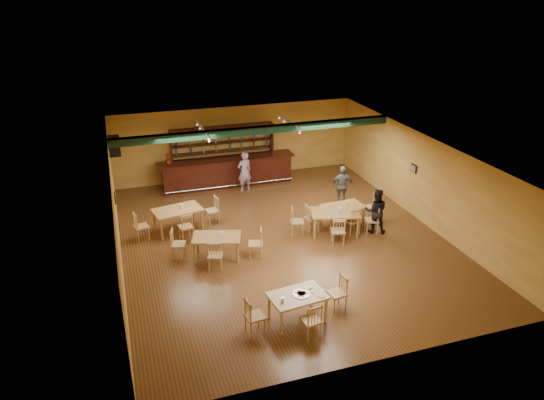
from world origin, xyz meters
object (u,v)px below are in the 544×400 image
object	(u,v)px
bar_counter	(227,172)
near_table	(297,307)
dining_table_d	(334,222)
dining_table_b	(342,215)
patron_right_a	(376,211)
dining_table_a	(178,220)
dining_table_c	(217,247)
patron_bar	(244,172)

from	to	relation	value
bar_counter	near_table	distance (m)	9.26
dining_table_d	dining_table_b	bearing A→B (deg)	59.02
patron_right_a	dining_table_a	bearing A→B (deg)	6.20
dining_table_a	bar_counter	bearing A→B (deg)	42.89
near_table	dining_table_d	bearing A→B (deg)	47.95
patron_right_a	bar_counter	bearing A→B (deg)	-31.86
dining_table_c	dining_table_d	bearing A→B (deg)	22.36
dining_table_b	dining_table_c	bearing A→B (deg)	-173.88
dining_table_a	dining_table_d	size ratio (longest dim) A/B	1.00
dining_table_c	dining_table_d	xyz separation A→B (m)	(4.00, 0.37, 0.03)
dining_table_d	patron_right_a	world-z (taller)	patron_right_a
dining_table_d	dining_table_c	bearing A→B (deg)	-159.00
bar_counter	dining_table_d	distance (m)	5.78
dining_table_c	patron_bar	size ratio (longest dim) A/B	0.89
bar_counter	patron_bar	xyz separation A→B (m)	(0.51, -0.83, 0.23)
dining_table_b	near_table	size ratio (longest dim) A/B	1.04
dining_table_c	dining_table_a	bearing A→B (deg)	128.78
dining_table_d	patron_right_a	bearing A→B (deg)	2.24
bar_counter	patron_right_a	size ratio (longest dim) A/B	3.62
patron_bar	patron_right_a	world-z (taller)	patron_bar
near_table	patron_right_a	world-z (taller)	patron_right_a
bar_counter	dining_table_d	bearing A→B (deg)	-65.95
patron_right_a	near_table	bearing A→B (deg)	66.56
dining_table_b	dining_table_d	size ratio (longest dim) A/B	0.91
dining_table_c	near_table	world-z (taller)	near_table
dining_table_d	patron_right_a	distance (m)	1.40
dining_table_a	dining_table_d	distance (m)	5.16
dining_table_c	dining_table_d	distance (m)	4.02
bar_counter	patron_right_a	xyz separation A→B (m)	(3.67, -5.59, 0.19)
patron_bar	patron_right_a	bearing A→B (deg)	110.29
near_table	dining_table_c	bearing A→B (deg)	101.67
bar_counter	dining_table_b	xyz separation A→B (m)	(2.87, -4.79, -0.21)
dining_table_a	near_table	distance (m)	6.10
bar_counter	patron_bar	bearing A→B (deg)	-58.50
dining_table_a	dining_table_d	xyz separation A→B (m)	(4.85, -1.77, 0.00)
dining_table_a	patron_bar	distance (m)	4.05
dining_table_c	patron_right_a	world-z (taller)	patron_right_a
dining_table_b	patron_bar	bearing A→B (deg)	116.22
dining_table_c	near_table	distance (m)	3.80
dining_table_b	dining_table_d	world-z (taller)	dining_table_d
bar_counter	dining_table_c	size ratio (longest dim) A/B	3.89
near_table	patron_bar	bearing A→B (deg)	76.67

